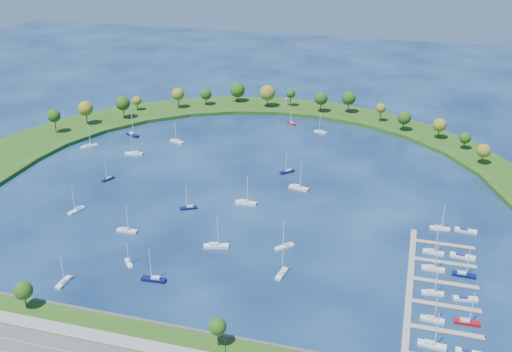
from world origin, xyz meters
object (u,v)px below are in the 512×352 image
(docked_boat_9, at_px, (462,256))
(harbor_tower, at_px, (287,102))
(moored_boat_9, at_px, (299,187))
(docked_boat_4, at_px, (433,292))
(moored_boat_14, at_px, (108,178))
(docked_boat_7, at_px, (464,274))
(moored_boat_13, at_px, (177,141))
(docked_boat_11, at_px, (465,230))
(docked_boat_0, at_px, (432,344))
(moored_boat_16, at_px, (133,134))
(moored_boat_5, at_px, (129,262))
(moored_boat_4, at_px, (77,210))
(moored_boat_6, at_px, (287,171))
(moored_boat_3, at_px, (134,153))
(moored_boat_0, at_px, (282,273))
(docked_boat_8, at_px, (433,251))
(docked_boat_10, at_px, (440,228))
(docked_boat_2, at_px, (432,319))
(docked_boat_5, at_px, (465,299))
(docked_boat_3, at_px, (467,321))
(moored_boat_11, at_px, (285,246))
(moored_boat_2, at_px, (216,245))
(moored_boat_7, at_px, (127,230))
(moored_boat_18, at_px, (89,146))
(moored_boat_1, at_px, (63,281))
(docked_boat_1, at_px, (469,352))
(moored_boat_12, at_px, (291,123))
(docked_boat_6, at_px, (433,268))
(moored_boat_17, at_px, (189,207))
(moored_boat_10, at_px, (321,131))
(moored_boat_8, at_px, (246,202))

(docked_boat_9, bearing_deg, harbor_tower, 129.61)
(moored_boat_9, bearing_deg, docked_boat_4, -35.98)
(moored_boat_14, bearing_deg, moored_boat_9, 123.97)
(docked_boat_7, bearing_deg, moored_boat_13, 149.97)
(docked_boat_11, bearing_deg, docked_boat_0, -94.91)
(moored_boat_16, bearing_deg, moored_boat_5, -38.37)
(moored_boat_4, xyz_separation_m, moored_boat_6, (77.59, 63.44, -0.02))
(moored_boat_3, bearing_deg, moored_boat_9, 158.02)
(moored_boat_0, bearing_deg, docked_boat_8, -51.61)
(moored_boat_9, height_order, docked_boat_10, moored_boat_9)
(docked_boat_2, distance_m, docked_boat_11, 62.39)
(moored_boat_14, height_order, docked_boat_5, moored_boat_14)
(docked_boat_3, bearing_deg, docked_boat_5, 89.12)
(moored_boat_5, bearing_deg, docked_boat_5, 55.72)
(moored_boat_11, relative_size, docked_boat_11, 1.32)
(moored_boat_3, distance_m, docked_boat_10, 158.49)
(moored_boat_6, bearing_deg, docked_boat_11, 111.08)
(moored_boat_16, distance_m, docked_boat_5, 206.18)
(harbor_tower, height_order, moored_boat_16, moored_boat_16)
(moored_boat_2, height_order, moored_boat_5, moored_boat_2)
(moored_boat_14, xyz_separation_m, docked_boat_4, (149.48, -51.85, 0.03))
(moored_boat_14, bearing_deg, docked_boat_10, 112.27)
(moored_boat_3, distance_m, moored_boat_5, 104.61)
(moored_boat_11, relative_size, docked_boat_3, 0.98)
(moored_boat_7, distance_m, moored_boat_9, 81.23)
(moored_boat_4, distance_m, moored_boat_18, 74.16)
(moored_boat_9, bearing_deg, moored_boat_2, -96.86)
(moored_boat_14, height_order, moored_boat_16, moored_boat_16)
(moored_boat_0, distance_m, moored_boat_18, 155.89)
(moored_boat_1, distance_m, docked_boat_1, 133.47)
(moored_boat_5, bearing_deg, moored_boat_18, 177.21)
(moored_boat_13, bearing_deg, moored_boat_7, 119.47)
(moored_boat_4, bearing_deg, moored_boat_2, 99.15)
(moored_boat_0, height_order, moored_boat_12, moored_boat_0)
(harbor_tower, height_order, docked_boat_3, docked_boat_3)
(moored_boat_14, height_order, docked_boat_9, moored_boat_14)
(moored_boat_11, xyz_separation_m, moored_boat_16, (-110.13, 93.11, 0.04))
(docked_boat_5, xyz_separation_m, docked_boat_6, (-10.47, 15.39, 0.31))
(moored_boat_16, relative_size, docked_boat_9, 1.38)
(moored_boat_14, distance_m, moored_boat_17, 50.71)
(moored_boat_10, relative_size, docked_boat_2, 1.00)
(moored_boat_1, xyz_separation_m, docked_boat_4, (123.01, 28.25, -0.00))
(docked_boat_10, bearing_deg, docked_boat_11, 1.38)
(moored_boat_3, bearing_deg, moored_boat_6, 168.19)
(harbor_tower, height_order, moored_boat_0, moored_boat_0)
(moored_boat_14, height_order, docked_boat_10, docked_boat_10)
(docked_boat_11, bearing_deg, moored_boat_10, 133.02)
(moored_boat_5, relative_size, docked_boat_10, 0.81)
(moored_boat_8, xyz_separation_m, moored_boat_14, (-70.19, 6.09, -0.11))
(moored_boat_3, bearing_deg, moored_boat_10, -157.95)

